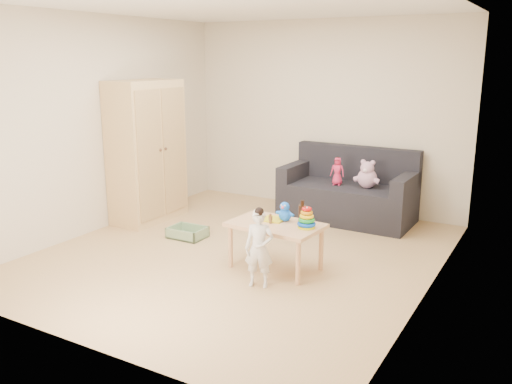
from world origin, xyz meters
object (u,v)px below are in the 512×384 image
Objects in this scene: play_table at (276,246)px; toddler at (259,249)px; wardrobe at (147,152)px; sofa at (347,202)px.

toddler is at bearing -81.16° from play_table.
wardrobe is at bearing 135.35° from toddler.
sofa is 1.85× the size of play_table.
wardrobe is 2.67m from toddler.
play_table is 0.49m from toddler.
sofa is 2.43m from toddler.
sofa is at bearing 28.83° from wardrobe.
toddler is at bearing -88.01° from sofa.
toddler is (0.05, -2.43, 0.13)m from sofa.
toddler is (0.07, -0.46, 0.12)m from play_table.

